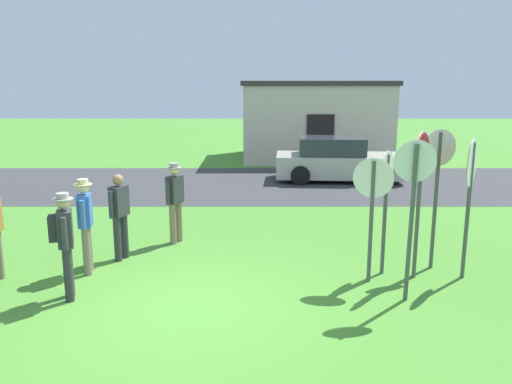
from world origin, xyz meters
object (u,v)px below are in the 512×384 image
object	(u,v)px
stop_sign_leaning_right	(385,191)
stop_sign_leaning_left	(412,196)
stop_sign_center_cluster	(469,183)
person_holding_notes	(63,239)
person_in_blue	(174,198)
stop_sign_nearest	(371,199)
person_in_dark_shirt	(118,212)
parked_car_on_street	(336,161)
person_on_left	(84,221)
stop_sign_rear_right	(419,178)
stop_sign_rear_left	(436,177)

from	to	relation	value
stop_sign_leaning_right	stop_sign_leaning_left	bearing A→B (deg)	-85.41
stop_sign_center_cluster	person_holding_notes	bearing A→B (deg)	-172.19
person_in_blue	stop_sign_nearest	bearing A→B (deg)	-30.83
stop_sign_leaning_left	person_in_dark_shirt	size ratio (longest dim) A/B	1.52
parked_car_on_street	person_on_left	world-z (taller)	person_on_left
stop_sign_leaning_right	stop_sign_nearest	distance (m)	0.50
parked_car_on_street	person_on_left	bearing A→B (deg)	-123.40
stop_sign_nearest	person_in_blue	size ratio (longest dim) A/B	1.25
parked_car_on_street	stop_sign_rear_right	world-z (taller)	stop_sign_rear_right
stop_sign_rear_right	person_on_left	bearing A→B (deg)	177.79
stop_sign_nearest	person_in_blue	bearing A→B (deg)	149.17
parked_car_on_street	person_holding_notes	size ratio (longest dim) A/B	2.54
stop_sign_rear_left	person_on_left	xyz separation A→B (m)	(-6.33, -0.26, -0.75)
stop_sign_nearest	stop_sign_leaning_left	bearing A→B (deg)	-63.94
stop_sign_center_cluster	person_holding_notes	world-z (taller)	stop_sign_center_cluster
person_in_blue	person_in_dark_shirt	bearing A→B (deg)	-130.45
stop_sign_rear_right	stop_sign_center_cluster	world-z (taller)	stop_sign_rear_right
stop_sign_leaning_left	person_in_dark_shirt	distance (m)	5.45
stop_sign_rear_right	person_holding_notes	bearing A→B (deg)	-170.99
parked_car_on_street	stop_sign_center_cluster	distance (m)	9.23
stop_sign_rear_left	person_in_blue	size ratio (longest dim) A/B	1.49
person_on_left	person_in_blue	world-z (taller)	same
stop_sign_nearest	stop_sign_leaning_left	size ratio (longest dim) A/B	0.84
stop_sign_nearest	stop_sign_leaning_left	world-z (taller)	stop_sign_leaning_left
stop_sign_rear_left	stop_sign_center_cluster	size ratio (longest dim) A/B	1.04
stop_sign_nearest	person_on_left	size ratio (longest dim) A/B	1.25
stop_sign_rear_right	person_in_dark_shirt	xyz separation A→B (m)	(-5.45, 0.96, -0.84)
stop_sign_leaning_right	person_in_blue	distance (m)	4.44
stop_sign_rear_left	person_holding_notes	size ratio (longest dim) A/B	1.49
stop_sign_leaning_right	person_in_dark_shirt	world-z (taller)	stop_sign_leaning_right
stop_sign_leaning_right	person_on_left	xyz separation A→B (m)	(-5.34, 0.03, -0.55)
stop_sign_rear_right	stop_sign_nearest	bearing A→B (deg)	-168.17
parked_car_on_street	stop_sign_leaning_left	size ratio (longest dim) A/B	1.71
stop_sign_rear_right	stop_sign_leaning_right	xyz separation A→B (m)	(-0.53, 0.20, -0.26)
stop_sign_rear_left	stop_sign_leaning_left	xyz separation A→B (m)	(-0.89, -1.52, -0.02)
stop_sign_rear_right	stop_sign_center_cluster	bearing A→B (deg)	-0.44
person_in_dark_shirt	stop_sign_leaning_left	bearing A→B (deg)	-21.65
stop_sign_leaning_left	person_on_left	world-z (taller)	stop_sign_leaning_left
stop_sign_leaning_right	parked_car_on_street	bearing A→B (deg)	86.63
stop_sign_leaning_right	person_in_blue	xyz separation A→B (m)	(-4.01, 1.83, -0.55)
stop_sign_rear_left	stop_sign_leaning_left	distance (m)	1.76
stop_sign_nearest	person_holding_notes	bearing A→B (deg)	-171.48
person_in_dark_shirt	person_in_blue	world-z (taller)	person_in_blue
person_on_left	stop_sign_leaning_right	bearing A→B (deg)	-0.33
stop_sign_nearest	person_on_left	xyz separation A→B (m)	(-5.02, 0.40, -0.48)
stop_sign_center_cluster	person_in_blue	size ratio (longest dim) A/B	1.43
parked_car_on_street	stop_sign_rear_right	xyz separation A→B (m)	(0.00, -9.12, 1.11)
stop_sign_rear_left	person_in_dark_shirt	xyz separation A→B (m)	(-5.91, 0.47, -0.78)
stop_sign_leaning_left	parked_car_on_street	bearing A→B (deg)	87.59
parked_car_on_street	stop_sign_leaning_left	distance (m)	10.22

